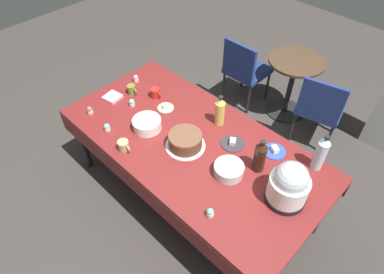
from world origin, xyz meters
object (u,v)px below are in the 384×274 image
at_px(slow_cooker, 289,185).
at_px(cupcake_rose, 136,78).
at_px(dessert_plate_cobalt, 274,151).
at_px(cupcake_berry, 210,213).
at_px(potluck_table, 192,147).
at_px(soda_bottle_water, 321,153).
at_px(cupcake_mint, 107,127).
at_px(soda_bottle_ginger_ale, 220,111).
at_px(glass_salad_bowl, 229,170).
at_px(dessert_plate_sage, 166,107).
at_px(frosted_layer_cake, 185,141).
at_px(round_cafe_table, 293,77).
at_px(cupcake_vanilla, 132,103).
at_px(cupcake_lemon, 90,110).
at_px(maroon_chair_left, 244,68).
at_px(maroon_chair_right, 320,106).
at_px(coffee_mug_olive, 132,90).
at_px(ceramic_snack_bowl, 147,124).
at_px(soda_bottle_cola, 260,156).
at_px(dessert_plate_charcoal, 233,143).
at_px(coffee_mug_tan, 124,146).
at_px(coffee_mug_red, 155,93).

distance_m(slow_cooker, cupcake_rose, 1.80).
height_order(dessert_plate_cobalt, cupcake_berry, cupcake_berry).
xyz_separation_m(potluck_table, soda_bottle_water, (0.84, 0.46, 0.21)).
xyz_separation_m(cupcake_mint, soda_bottle_ginger_ale, (0.60, 0.71, 0.10)).
bearing_deg(slow_cooker, glass_salad_bowl, -166.89).
height_order(dessert_plate_sage, cupcake_rose, cupcake_rose).
xyz_separation_m(frosted_layer_cake, round_cafe_table, (-0.05, 1.73, -0.31)).
relative_size(cupcake_vanilla, cupcake_lemon, 1.00).
bearing_deg(cupcake_mint, maroon_chair_left, 88.75).
relative_size(maroon_chair_right, round_cafe_table, 1.18).
relative_size(frosted_layer_cake, cupcake_vanilla, 4.67).
relative_size(dessert_plate_sage, soda_bottle_ginger_ale, 0.53).
relative_size(cupcake_berry, round_cafe_table, 0.09).
relative_size(glass_salad_bowl, coffee_mug_olive, 1.90).
xyz_separation_m(frosted_layer_cake, slow_cooker, (0.84, 0.13, 0.10)).
bearing_deg(maroon_chair_left, slow_cooker, -44.93).
relative_size(frosted_layer_cake, maroon_chair_left, 0.37).
height_order(ceramic_snack_bowl, soda_bottle_water, soda_bottle_water).
xyz_separation_m(cupcake_rose, cupcake_mint, (0.36, -0.60, 0.00)).
bearing_deg(soda_bottle_cola, frosted_layer_cake, -158.38).
height_order(slow_cooker, round_cafe_table, slow_cooker).
bearing_deg(dessert_plate_cobalt, glass_salad_bowl, -106.13).
height_order(frosted_layer_cake, dessert_plate_sage, frosted_layer_cake).
height_order(ceramic_snack_bowl, maroon_chair_right, maroon_chair_right).
bearing_deg(slow_cooker, dessert_plate_charcoal, 165.37).
distance_m(glass_salad_bowl, cupcake_vanilla, 1.11).
height_order(cupcake_mint, soda_bottle_water, soda_bottle_water).
distance_m(dessert_plate_cobalt, round_cafe_table, 1.44).
xyz_separation_m(soda_bottle_ginger_ale, maroon_chair_right, (0.41, 1.12, -0.39)).
bearing_deg(maroon_chair_left, frosted_layer_cake, -70.09).
bearing_deg(maroon_chair_right, soda_bottle_cola, -84.55).
height_order(ceramic_snack_bowl, cupcake_lemon, ceramic_snack_bowl).
distance_m(cupcake_lemon, coffee_mug_tan, 0.56).
xyz_separation_m(frosted_layer_cake, coffee_mug_tan, (-0.32, -0.36, -0.02)).
height_order(dessert_plate_charcoal, soda_bottle_water, soda_bottle_water).
distance_m(potluck_table, dessert_plate_cobalt, 0.65).
bearing_deg(cupcake_mint, potluck_table, 33.82).
height_order(cupcake_vanilla, coffee_mug_red, coffee_mug_red).
xyz_separation_m(potluck_table, cupcake_vanilla, (-0.69, -0.05, 0.09)).
distance_m(cupcake_lemon, maroon_chair_left, 1.86).
xyz_separation_m(ceramic_snack_bowl, coffee_mug_tan, (0.05, -0.28, -0.00)).
height_order(slow_cooker, cupcake_berry, slow_cooker).
bearing_deg(slow_cooker, maroon_chair_right, 106.75).
height_order(cupcake_vanilla, cupcake_lemon, same).
xyz_separation_m(cupcake_berry, maroon_chair_left, (-1.10, 1.83, -0.29)).
height_order(glass_salad_bowl, coffee_mug_red, coffee_mug_red).
bearing_deg(cupcake_vanilla, coffee_mug_tan, -45.26).
xyz_separation_m(cupcake_mint, round_cafe_table, (0.54, 2.05, -0.28)).
bearing_deg(coffee_mug_olive, soda_bottle_water, 13.47).
bearing_deg(cupcake_vanilla, cupcake_mint, -73.36).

